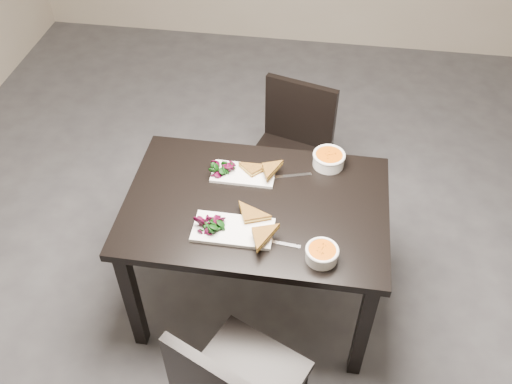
{
  "coord_description": "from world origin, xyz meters",
  "views": [
    {
      "loc": [
        0.13,
        -2.04,
        2.55
      ],
      "look_at": [
        -0.13,
        -0.31,
        0.82
      ],
      "focal_mm": 38.73,
      "sensor_mm": 36.0,
      "label": 1
    }
  ],
  "objects_px": {
    "plate_near": "(233,230)",
    "soup_bowl_near": "(322,253)",
    "table": "(256,218)",
    "plate_far": "(243,174)",
    "soup_bowl_far": "(329,159)",
    "chair_far": "(292,146)"
  },
  "relations": [
    {
      "from": "plate_near",
      "to": "soup_bowl_near",
      "type": "distance_m",
      "value": 0.4
    },
    {
      "from": "table",
      "to": "plate_near",
      "type": "height_order",
      "value": "plate_near"
    },
    {
      "from": "plate_far",
      "to": "soup_bowl_far",
      "type": "relative_size",
      "value": 1.9
    },
    {
      "from": "plate_near",
      "to": "soup_bowl_far",
      "type": "height_order",
      "value": "soup_bowl_far"
    },
    {
      "from": "chair_far",
      "to": "soup_bowl_far",
      "type": "xyz_separation_m",
      "value": [
        0.21,
        -0.43,
        0.31
      ]
    },
    {
      "from": "soup_bowl_near",
      "to": "soup_bowl_far",
      "type": "distance_m",
      "value": 0.59
    },
    {
      "from": "table",
      "to": "plate_near",
      "type": "relative_size",
      "value": 3.45
    },
    {
      "from": "plate_far",
      "to": "plate_near",
      "type": "bearing_deg",
      "value": -87.49
    },
    {
      "from": "plate_near",
      "to": "soup_bowl_far",
      "type": "relative_size",
      "value": 2.2
    },
    {
      "from": "soup_bowl_near",
      "to": "soup_bowl_far",
      "type": "bearing_deg",
      "value": 90.58
    },
    {
      "from": "plate_near",
      "to": "soup_bowl_near",
      "type": "relative_size",
      "value": 2.5
    },
    {
      "from": "table",
      "to": "plate_far",
      "type": "relative_size",
      "value": 4.0
    },
    {
      "from": "plate_near",
      "to": "plate_far",
      "type": "bearing_deg",
      "value": 92.51
    },
    {
      "from": "table",
      "to": "plate_near",
      "type": "bearing_deg",
      "value": -111.34
    },
    {
      "from": "soup_bowl_far",
      "to": "soup_bowl_near",
      "type": "bearing_deg",
      "value": -89.42
    },
    {
      "from": "plate_near",
      "to": "chair_far",
      "type": "bearing_deg",
      "value": 79.64
    },
    {
      "from": "chair_far",
      "to": "soup_bowl_near",
      "type": "relative_size",
      "value": 6.12
    },
    {
      "from": "soup_bowl_near",
      "to": "plate_far",
      "type": "height_order",
      "value": "soup_bowl_near"
    },
    {
      "from": "chair_far",
      "to": "soup_bowl_near",
      "type": "bearing_deg",
      "value": -62.08
    },
    {
      "from": "table",
      "to": "chair_far",
      "type": "bearing_deg",
      "value": 82.54
    },
    {
      "from": "chair_far",
      "to": "plate_near",
      "type": "bearing_deg",
      "value": -84.59
    },
    {
      "from": "soup_bowl_near",
      "to": "plate_far",
      "type": "bearing_deg",
      "value": 131.8
    }
  ]
}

